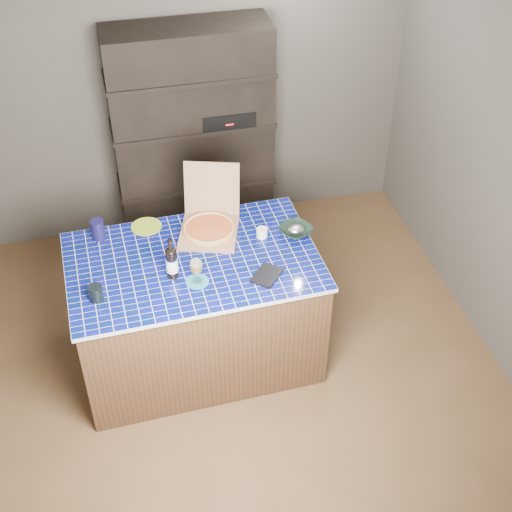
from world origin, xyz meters
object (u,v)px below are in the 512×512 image
object	(u,v)px
pizza_box	(209,226)
kitchen_island	(196,310)
dvd_case	(267,275)
bowl	(296,231)
wine_glass	(196,266)
mead_bottle	(172,262)

from	to	relation	value
pizza_box	kitchen_island	bearing A→B (deg)	-104.52
kitchen_island	pizza_box	world-z (taller)	pizza_box
pizza_box	dvd_case	world-z (taller)	pizza_box
kitchen_island	pizza_box	xyz separation A→B (m)	(0.15, 0.25, 0.48)
bowl	kitchen_island	bearing A→B (deg)	-171.62
pizza_box	wine_glass	xyz separation A→B (m)	(-0.16, -0.46, 0.07)
kitchen_island	bowl	distance (m)	0.84
kitchen_island	wine_glass	xyz separation A→B (m)	(-0.01, -0.21, 0.55)
kitchen_island	dvd_case	bearing A→B (deg)	-33.99
mead_bottle	bowl	distance (m)	0.87
bowl	pizza_box	bearing A→B (deg)	165.19
kitchen_island	wine_glass	bearing A→B (deg)	-93.81
mead_bottle	dvd_case	xyz separation A→B (m)	(0.55, -0.14, -0.10)
kitchen_island	mead_bottle	xyz separation A→B (m)	(-0.14, -0.12, 0.54)
kitchen_island	bowl	world-z (taller)	bowl
wine_glass	pizza_box	bearing A→B (deg)	70.49
mead_bottle	bowl	bearing A→B (deg)	15.05
kitchen_island	wine_glass	size ratio (longest dim) A/B	9.13
pizza_box	bowl	bearing A→B (deg)	2.76
mead_bottle	wine_glass	size ratio (longest dim) A/B	1.61
mead_bottle	dvd_case	size ratio (longest dim) A/B	1.45
kitchen_island	bowl	bearing A→B (deg)	6.50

